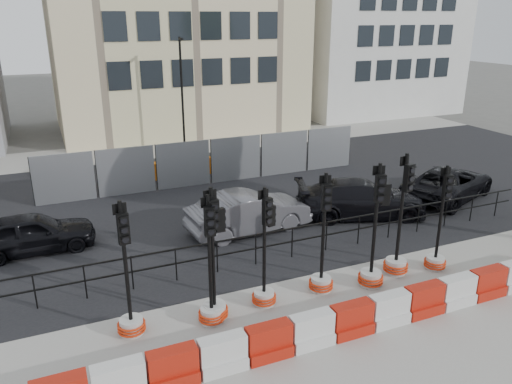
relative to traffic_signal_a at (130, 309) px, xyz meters
name	(u,v)px	position (x,y,z in m)	size (l,w,h in m)	color
ground	(311,275)	(5.19, 0.79, -0.68)	(120.00, 120.00, 0.00)	#51514C
sidewalk_near	(374,333)	(5.19, -2.21, -0.67)	(40.00, 6.00, 0.02)	gray
road	(226,198)	(5.19, 7.79, -0.67)	(40.00, 14.00, 0.03)	black
sidewalk_far	(171,147)	(5.19, 16.79, -0.67)	(40.00, 4.00, 0.02)	gray
building_white	(370,2)	(22.19, 22.78, 7.32)	(12.00, 9.06, 16.00)	silver
kerb_railing	(292,237)	(5.19, 1.99, 0.00)	(18.00, 0.04, 1.00)	black
heras_fencing	(195,165)	(4.70, 10.50, 0.03)	(14.33, 1.72, 2.00)	gray
lamp_post_far	(182,92)	(5.69, 15.77, 2.54)	(0.12, 0.56, 6.00)	black
barrier_row	(370,315)	(5.19, -2.01, -0.32)	(14.65, 0.50, 0.80)	red
traffic_signal_a	(130,309)	(0.00, 0.00, 0.00)	(0.65, 0.65, 3.31)	beige
traffic_signal_b	(215,290)	(1.98, -0.18, 0.13)	(0.67, 0.67, 3.41)	beige
traffic_signal_c	(211,298)	(1.85, -0.29, -0.01)	(0.65, 0.65, 3.28)	beige
traffic_signal_d	(265,278)	(3.35, -0.07, 0.07)	(0.63, 0.63, 3.18)	beige
traffic_signal_e	(322,268)	(5.02, -0.05, 0.00)	(0.66, 0.66, 3.33)	beige
traffic_signal_f	(373,258)	(6.41, -0.36, 0.15)	(0.69, 0.69, 3.50)	beige
traffic_signal_g	(398,250)	(7.48, -0.06, 0.05)	(0.70, 0.70, 3.57)	beige
traffic_signal_h	(437,249)	(8.70, -0.30, -0.03)	(0.62, 0.62, 3.16)	beige
car_a	(32,233)	(-2.04, 5.57, -0.05)	(3.77, 1.57, 1.28)	black
car_b	(249,212)	(4.76, 4.36, 0.02)	(4.39, 1.88, 1.41)	#525157
car_c	(361,199)	(9.05, 4.00, 0.01)	(5.13, 3.39, 1.38)	black
car_d	(449,183)	(13.44, 4.24, -0.04)	(5.12, 3.69, 1.29)	black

